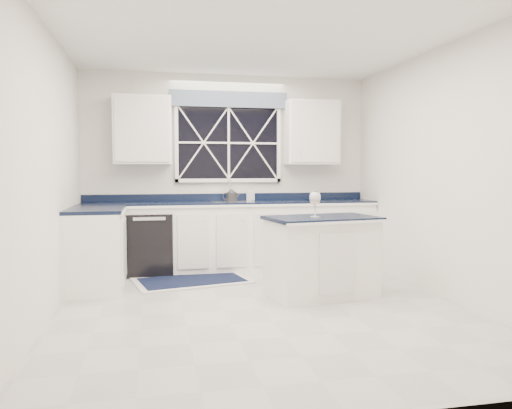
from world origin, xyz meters
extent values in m
plane|color=#A4A4A0|center=(0.00, 0.00, 0.00)|extent=(4.50, 4.50, 0.00)
cube|color=silver|center=(0.00, 2.25, 1.35)|extent=(4.00, 0.10, 2.70)
cube|color=white|center=(0.00, 1.95, 0.45)|extent=(3.98, 0.60, 0.90)
cube|color=white|center=(-1.70, 1.15, 0.45)|extent=(0.60, 1.00, 0.90)
cube|color=black|center=(0.00, 1.95, 0.92)|extent=(3.98, 0.64, 0.04)
cube|color=black|center=(-1.10, 1.95, 0.41)|extent=(0.60, 0.58, 0.82)
cube|color=black|center=(0.00, 2.22, 1.75)|extent=(1.40, 0.02, 1.00)
cube|color=slate|center=(0.00, 2.16, 2.35)|extent=(1.65, 0.04, 0.22)
cube|color=white|center=(-1.18, 2.08, 1.90)|extent=(0.75, 0.34, 0.90)
cube|color=white|center=(1.18, 2.08, 1.90)|extent=(0.75, 0.34, 0.90)
cylinder|color=silver|center=(0.00, 2.17, 0.96)|extent=(0.05, 0.05, 0.04)
cylinder|color=silver|center=(0.00, 2.17, 1.10)|extent=(0.02, 0.02, 0.28)
cylinder|color=silver|center=(0.00, 2.08, 1.23)|extent=(0.02, 0.18, 0.02)
cube|color=white|center=(0.74, 0.35, 0.42)|extent=(1.20, 0.82, 0.83)
cube|color=black|center=(0.74, 0.35, 0.85)|extent=(1.26, 0.88, 0.04)
cube|color=beige|center=(-0.60, 1.35, 0.01)|extent=(1.52, 1.11, 0.01)
cube|color=black|center=(-0.60, 1.35, 0.02)|extent=(1.34, 0.93, 0.01)
cylinder|color=#303032|center=(0.00, 1.94, 1.00)|extent=(0.20, 0.20, 0.12)
cone|color=#303032|center=(0.00, 1.94, 1.09)|extent=(0.16, 0.16, 0.05)
torus|color=#303032|center=(-0.07, 1.97, 1.01)|extent=(0.10, 0.06, 0.10)
cylinder|color=#303032|center=(0.08, 1.90, 1.02)|extent=(0.06, 0.04, 0.08)
cylinder|color=silver|center=(0.64, 0.31, 0.87)|extent=(0.10, 0.10, 0.01)
cylinder|color=silver|center=(0.64, 0.31, 0.95)|extent=(0.02, 0.02, 0.15)
ellipsoid|color=silver|center=(0.64, 0.31, 1.08)|extent=(0.12, 0.12, 0.15)
cylinder|color=#EAD97C|center=(0.64, 0.31, 1.05)|extent=(0.10, 0.10, 0.06)
imported|color=silver|center=(0.31, 2.17, 1.04)|extent=(0.11, 0.11, 0.19)
camera|label=1|loc=(-1.06, -4.76, 1.38)|focal=35.00mm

